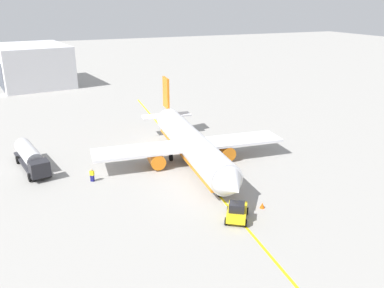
{
  "coord_description": "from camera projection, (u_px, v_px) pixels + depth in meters",
  "views": [
    {
      "loc": [
        49.13,
        -21.2,
        22.14
      ],
      "look_at": [
        0.0,
        0.0,
        3.0
      ],
      "focal_mm": 37.66,
      "sensor_mm": 36.0,
      "label": 1
    }
  ],
  "objects": [
    {
      "name": "safety_cone_nose",
      "position": [
        262.0,
        205.0,
        45.39
      ],
      "size": [
        0.59,
        0.59,
        0.65
      ],
      "primitive_type": "cone",
      "color": "#F2590F",
      "rests_on": "ground"
    },
    {
      "name": "fuel_tanker",
      "position": [
        31.0,
        157.0,
        55.5
      ],
      "size": [
        11.63,
        4.53,
        3.15
      ],
      "color": "#2D2D33",
      "rests_on": "ground"
    },
    {
      "name": "distant_hangar",
      "position": [
        33.0,
        65.0,
        110.3
      ],
      "size": [
        25.66,
        20.46,
        10.84
      ],
      "color": "silver",
      "rests_on": "ground"
    },
    {
      "name": "airplane",
      "position": [
        191.0,
        144.0,
        57.31
      ],
      "size": [
        33.77,
        28.02,
        9.96
      ],
      "color": "white",
      "rests_on": "ground"
    },
    {
      "name": "refueling_worker",
      "position": [
        92.0,
        175.0,
        51.97
      ],
      "size": [
        0.61,
        0.63,
        1.71
      ],
      "color": "navy",
      "rests_on": "ground"
    },
    {
      "name": "taxi_line_marking",
      "position": [
        192.0,
        164.0,
        57.84
      ],
      "size": [
        82.76,
        8.07,
        0.01
      ],
      "primitive_type": "cube",
      "rotation": [
        0.0,
        0.0,
        -0.09
      ],
      "color": "yellow",
      "rests_on": "ground"
    },
    {
      "name": "pushback_tug",
      "position": [
        237.0,
        211.0,
        42.7
      ],
      "size": [
        4.1,
        3.8,
        2.2
      ],
      "color": "yellow",
      "rests_on": "ground"
    },
    {
      "name": "ground_plane",
      "position": [
        192.0,
        164.0,
        57.84
      ],
      "size": [
        400.0,
        400.0,
        0.0
      ],
      "primitive_type": "plane",
      "color": "#9E9B96"
    }
  ]
}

